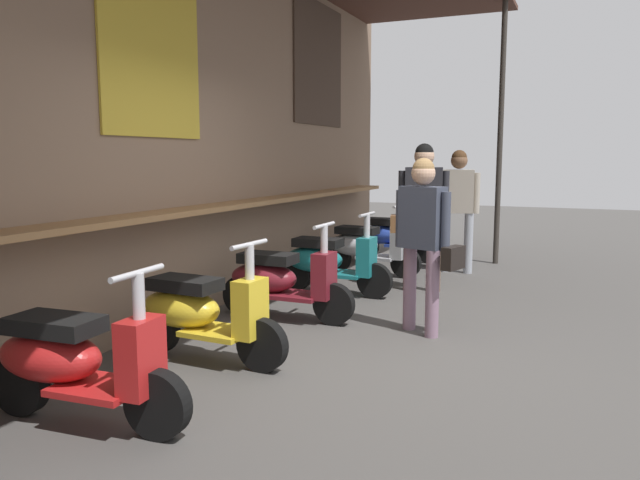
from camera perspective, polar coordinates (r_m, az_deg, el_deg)
ground_plane at (r=5.14m, az=3.55°, el=-10.32°), size 32.24×32.24×0.00m
market_stall_facade at (r=5.82m, az=-14.14°, el=13.52°), size 11.51×2.68×3.97m
scooter_red at (r=3.99m, az=-21.89°, el=-10.36°), size 0.49×1.40×0.97m
scooter_yellow at (r=4.93m, az=-11.21°, el=-6.54°), size 0.46×1.40×0.97m
scooter_maroon at (r=6.07m, az=-3.82°, el=-3.72°), size 0.46×1.40×0.97m
scooter_teal at (r=7.16m, az=0.68°, el=-1.95°), size 0.46×1.40×0.97m
scooter_silver at (r=8.37m, az=4.19°, el=-0.57°), size 0.47×1.40×0.97m
scooter_blue at (r=9.54m, az=6.68°, el=0.41°), size 0.46×1.40×0.97m
shopper_with_handbag at (r=5.55m, az=9.58°, el=0.96°), size 0.36×0.65×1.58m
shopper_browsing at (r=7.34m, az=9.42°, el=3.57°), size 0.39×0.68×1.74m
shopper_passing at (r=8.64m, az=12.55°, el=3.78°), size 0.36×0.66×1.68m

